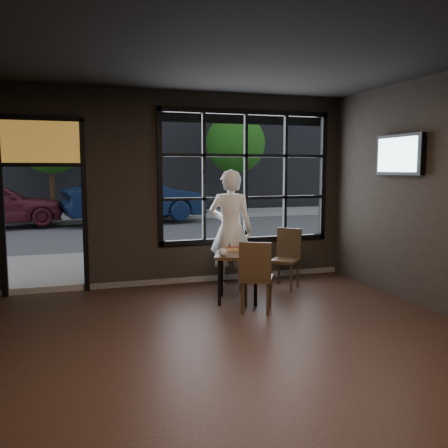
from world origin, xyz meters
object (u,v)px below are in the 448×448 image
object	(u,v)px
cafe_table	(238,277)
man	(231,229)
navy_car	(135,198)
chair_near	(257,276)

from	to	relation	value
cafe_table	man	xyz separation A→B (m)	(0.14, 0.77, 0.61)
man	navy_car	bearing A→B (deg)	-58.91
cafe_table	chair_near	size ratio (longest dim) A/B	0.73
chair_near	navy_car	bearing A→B (deg)	-60.72
chair_near	man	bearing A→B (deg)	-64.92
navy_car	man	bearing A→B (deg)	172.45
cafe_table	navy_car	xyz separation A→B (m)	(-0.25, 10.42, 0.54)
cafe_table	man	distance (m)	0.99
cafe_table	chair_near	bearing A→B (deg)	-60.98
man	navy_car	size ratio (longest dim) A/B	0.40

